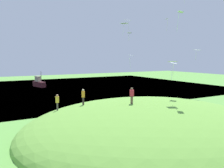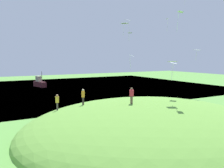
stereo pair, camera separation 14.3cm
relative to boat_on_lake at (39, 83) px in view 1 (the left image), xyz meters
The scene contains 16 objects.
ground_plane 39.05m from the boat_on_lake, ahead, with size 160.00×160.00×0.00m, color #5A973F.
lake_water 7.90m from the boat_on_lake, 36.76° to the left, with size 55.90×80.00×0.40m, color slate.
grass_hill 46.18m from the boat_on_lake, ahead, with size 25.30×27.99×6.39m, color #649C3B.
boat_on_lake is the anchor object (origin of this frame).
person_on_hilltop 45.84m from the boat_on_lake, ahead, with size 0.57×0.57×1.71m.
person_watching_kites 41.85m from the boat_on_lake, ahead, with size 0.46×0.46×1.80m.
person_near_shore 41.04m from the boat_on_lake, 10.39° to the right, with size 0.41×0.41×1.80m.
kite_0 37.47m from the boat_on_lake, ahead, with size 0.66×0.93×1.93m.
kite_2 35.27m from the boat_on_lake, 12.61° to the left, with size 0.79×0.78×1.42m.
kite_3 48.67m from the boat_on_lake, ahead, with size 0.94×0.86×2.18m.
kite_4 45.31m from the boat_on_lake, 14.92° to the left, with size 0.72×0.99×1.45m.
kite_5 45.71m from the boat_on_lake, ahead, with size 1.16×1.22×2.19m.
kite_6 39.27m from the boat_on_lake, 22.46° to the left, with size 0.75×0.68×2.16m.
kite_7 48.00m from the boat_on_lake, ahead, with size 0.98×1.17×1.52m.
kite_8 35.65m from the boat_on_lake, 10.69° to the left, with size 1.45×1.32×2.01m.
kite_9 34.55m from the boat_on_lake, 12.98° to the left, with size 1.34×1.28×2.30m.
Camera 1 is at (27.67, -20.05, 8.04)m, focal length 38.89 mm.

